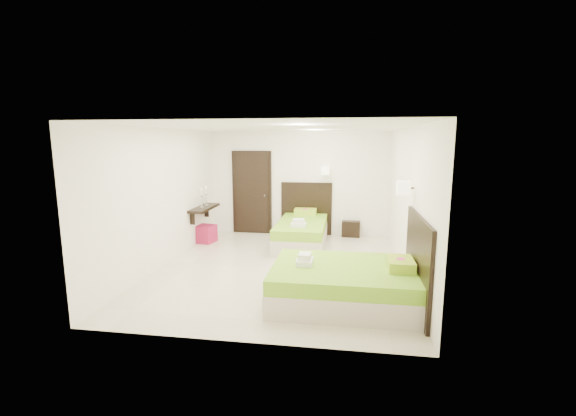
# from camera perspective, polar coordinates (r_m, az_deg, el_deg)

# --- Properties ---
(floor) EXTENTS (5.50, 5.50, 0.00)m
(floor) POSITION_cam_1_polar(r_m,az_deg,el_deg) (7.35, -1.13, -8.86)
(floor) COLOR beige
(floor) RESTS_ON ground
(bed_single) EXTENTS (1.28, 2.14, 1.77)m
(bed_single) POSITION_cam_1_polar(r_m,az_deg,el_deg) (8.91, 2.11, -3.37)
(bed_single) COLOR beige
(bed_single) RESTS_ON ground
(bed_double) EXTENTS (2.12, 1.80, 1.75)m
(bed_double) POSITION_cam_1_polar(r_m,az_deg,el_deg) (5.85, 9.00, -10.79)
(bed_double) COLOR beige
(bed_double) RESTS_ON ground
(nightstand) EXTENTS (0.46, 0.42, 0.39)m
(nightstand) POSITION_cam_1_polar(r_m,az_deg,el_deg) (9.83, 9.31, -2.97)
(nightstand) COLOR black
(nightstand) RESTS_ON ground
(ottoman) EXTENTS (0.49, 0.49, 0.41)m
(ottoman) POSITION_cam_1_polar(r_m,az_deg,el_deg) (9.31, -12.10, -3.75)
(ottoman) COLOR maroon
(ottoman) RESTS_ON ground
(door) EXTENTS (1.02, 0.15, 2.14)m
(door) POSITION_cam_1_polar(r_m,az_deg,el_deg) (9.93, -5.37, 2.26)
(door) COLOR black
(door) RESTS_ON ground
(console_shelf) EXTENTS (0.35, 1.20, 0.78)m
(console_shelf) POSITION_cam_1_polar(r_m,az_deg,el_deg) (9.20, -12.35, -0.02)
(console_shelf) COLOR black
(console_shelf) RESTS_ON ground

